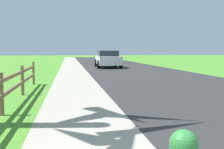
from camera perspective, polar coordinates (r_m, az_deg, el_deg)
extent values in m
plane|color=#4A8B2B|center=(26.08, -6.11, 1.70)|extent=(120.00, 120.00, 0.00)
cube|color=#2B2B2B|center=(28.45, 0.75, 2.00)|extent=(7.00, 66.00, 0.01)
cube|color=#A39C8C|center=(28.10, -12.44, 1.85)|extent=(6.00, 66.00, 0.01)
cube|color=#4A8B2B|center=(28.23, -15.48, 1.80)|extent=(5.00, 66.00, 0.00)
sphere|color=#287233|center=(2.24, 14.49, -13.61)|extent=(0.22, 0.22, 0.22)
cube|color=#22612B|center=(2.22, 14.53, -11.87)|extent=(0.04, 0.04, 0.04)
cylinder|color=brown|center=(6.70, -21.84, -3.78)|extent=(0.11, 0.11, 0.98)
cylinder|color=brown|center=(9.52, -17.96, -1.18)|extent=(0.11, 0.11, 0.98)
cylinder|color=brown|center=(12.37, -15.87, 0.24)|extent=(0.11, 0.11, 0.98)
cube|color=brown|center=(6.70, -21.82, -4.20)|extent=(0.07, 11.58, 0.09)
cube|color=brown|center=(6.66, -21.92, -1.28)|extent=(0.07, 11.58, 0.09)
cube|color=white|center=(24.12, -0.88, 2.97)|extent=(1.95, 4.74, 0.69)
cube|color=#1E232B|center=(24.01, -0.86, 4.36)|extent=(1.67, 2.17, 0.48)
cylinder|color=black|center=(22.81, 1.84, 2.11)|extent=(0.24, 0.68, 0.67)
cylinder|color=black|center=(22.59, -2.77, 2.08)|extent=(0.24, 0.68, 0.67)
cylinder|color=black|center=(25.69, 0.78, 2.43)|extent=(0.24, 0.68, 0.67)
cylinder|color=black|center=(25.49, -3.32, 2.40)|extent=(0.24, 0.68, 0.67)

